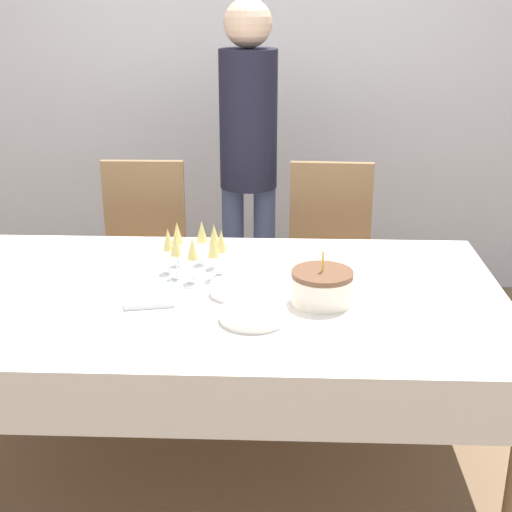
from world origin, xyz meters
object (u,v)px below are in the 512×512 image
(plate_stack_dessert, at_px, (233,289))
(dining_chair_far_left, at_px, (143,253))
(dining_chair_far_right, at_px, (330,256))
(plate_stack_main, at_px, (253,315))
(champagne_tray, at_px, (196,251))
(person_standing, at_px, (248,144))
(birthday_cake, at_px, (322,287))

(plate_stack_dessert, bearing_deg, dining_chair_far_left, 118.77)
(dining_chair_far_right, distance_m, plate_stack_main, 1.20)
(dining_chair_far_right, bearing_deg, champagne_tray, -126.90)
(dining_chair_far_left, relative_size, person_standing, 0.57)
(birthday_cake, relative_size, person_standing, 0.12)
(dining_chair_far_left, xyz_separation_m, dining_chair_far_right, (0.91, -0.00, 0.00))
(dining_chair_far_right, bearing_deg, dining_chair_far_left, 180.00)
(plate_stack_main, bearing_deg, birthday_cake, 32.90)
(dining_chair_far_right, xyz_separation_m, birthday_cake, (-0.09, -0.98, 0.25))
(plate_stack_main, distance_m, plate_stack_dessert, 0.22)
(champagne_tray, bearing_deg, plate_stack_dessert, -51.23)
(dining_chair_far_left, bearing_deg, birthday_cake, -50.27)
(dining_chair_far_right, height_order, champagne_tray, dining_chair_far_right)
(champagne_tray, xyz_separation_m, plate_stack_main, (0.23, -0.39, -0.07))
(plate_stack_main, height_order, person_standing, person_standing)
(dining_chair_far_left, relative_size, champagne_tray, 3.16)
(dining_chair_far_left, bearing_deg, dining_chair_far_right, -0.00)
(champagne_tray, height_order, person_standing, person_standing)
(plate_stack_dessert, height_order, person_standing, person_standing)
(dining_chair_far_right, xyz_separation_m, person_standing, (-0.40, 0.20, 0.50))
(plate_stack_main, bearing_deg, dining_chair_far_left, 117.50)
(plate_stack_main, relative_size, person_standing, 0.13)
(champagne_tray, height_order, plate_stack_dessert, champagne_tray)
(dining_chair_far_right, xyz_separation_m, plate_stack_main, (-0.32, -1.13, 0.21))
(birthday_cake, distance_m, person_standing, 1.25)
(person_standing, bearing_deg, dining_chair_far_right, -26.09)
(dining_chair_far_left, bearing_deg, plate_stack_main, -62.50)
(champagne_tray, relative_size, plate_stack_main, 1.40)
(person_standing, bearing_deg, champagne_tray, -99.28)
(dining_chair_far_left, distance_m, plate_stack_dessert, 1.08)
(plate_stack_main, xyz_separation_m, plate_stack_dessert, (-0.08, 0.20, 0.00))
(plate_stack_main, distance_m, person_standing, 1.36)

